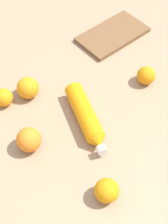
% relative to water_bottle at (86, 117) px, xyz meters
% --- Properties ---
extents(ground_plane, '(2.40, 2.40, 0.00)m').
position_rel_water_bottle_xyz_m(ground_plane, '(-0.01, 0.01, -0.03)').
color(ground_plane, '#9E7F60').
extents(water_bottle, '(0.20, 0.26, 0.06)m').
position_rel_water_bottle_xyz_m(water_bottle, '(0.00, 0.00, 0.00)').
color(water_bottle, orange).
rests_on(water_bottle, ground_plane).
extents(orange_0, '(0.07, 0.07, 0.07)m').
position_rel_water_bottle_xyz_m(orange_0, '(0.19, 0.20, 0.00)').
color(orange_0, orange).
rests_on(orange_0, ground_plane).
extents(orange_1, '(0.07, 0.07, 0.07)m').
position_rel_water_bottle_xyz_m(orange_1, '(0.10, -0.29, 0.00)').
color(orange_1, orange).
rests_on(orange_1, ground_plane).
extents(orange_2, '(0.08, 0.08, 0.08)m').
position_rel_water_bottle_xyz_m(orange_2, '(0.02, -0.24, 0.01)').
color(orange_2, orange).
rests_on(orange_2, ground_plane).
extents(orange_3, '(0.08, 0.08, 0.08)m').
position_rel_water_bottle_xyz_m(orange_3, '(0.19, -0.09, 0.01)').
color(orange_3, orange).
rests_on(orange_3, ground_plane).
extents(orange_4, '(0.07, 0.07, 0.07)m').
position_rel_water_bottle_xyz_m(orange_4, '(-0.28, 0.07, 0.00)').
color(orange_4, orange).
rests_on(orange_4, ground_plane).
extents(cutting_board, '(0.33, 0.23, 0.02)m').
position_rel_water_bottle_xyz_m(cutting_board, '(-0.43, -0.17, -0.02)').
color(cutting_board, brown).
rests_on(cutting_board, ground_plane).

